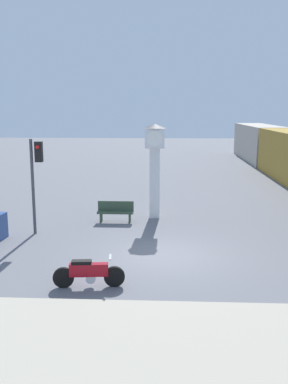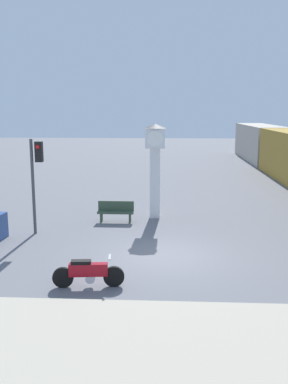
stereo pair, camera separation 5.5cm
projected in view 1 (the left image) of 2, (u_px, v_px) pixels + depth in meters
ground_plane at (164, 256)px, 14.69m from camera, size 120.00×120.00×0.00m
sidewalk_strip at (162, 373)px, 8.08m from camera, size 36.00×6.00×0.10m
motorcycle at (89, 273)px, 12.03m from camera, size 2.02×0.45×0.89m
clock_tower at (155, 156)px, 19.36m from camera, size 1.05×1.05×4.31m
traffic_light at (36, 169)px, 16.81m from camera, size 0.50×0.35×3.81m
bench at (116, 211)px, 19.02m from camera, size 1.60×0.44×0.92m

